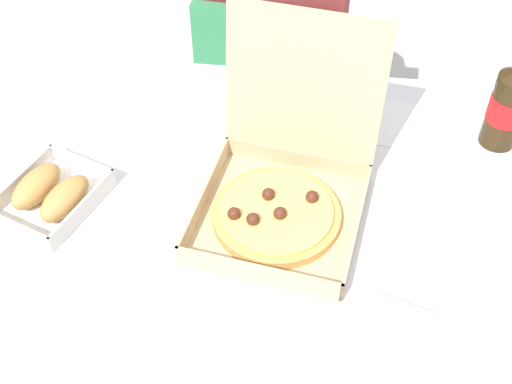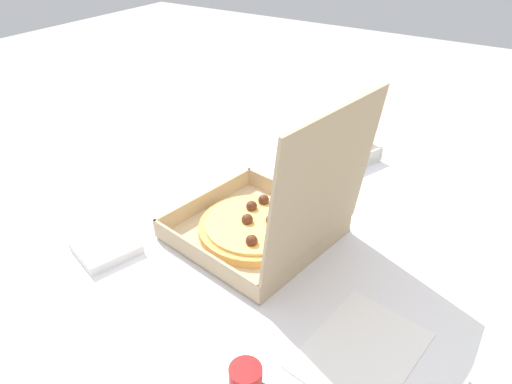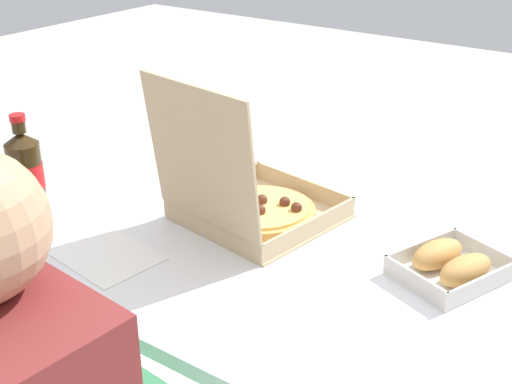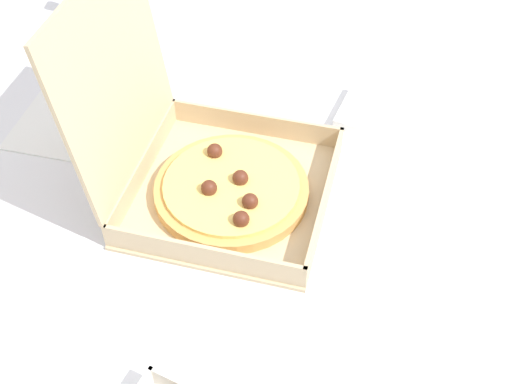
# 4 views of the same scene
# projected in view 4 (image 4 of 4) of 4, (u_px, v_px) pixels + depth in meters

# --- Properties ---
(dining_table) EXTENTS (1.26, 0.87, 0.75)m
(dining_table) POSITION_uv_depth(u_px,v_px,m) (220.00, 231.00, 1.08)
(dining_table) COLOR white
(dining_table) RESTS_ON ground_plane
(pizza_box_open) EXTENTS (0.34, 0.37, 0.33)m
(pizza_box_open) POSITION_uv_depth(u_px,v_px,m) (211.00, 169.00, 0.99)
(pizza_box_open) COLOR tan
(pizza_box_open) RESTS_ON dining_table
(paper_menu) EXTENTS (0.23, 0.18, 0.00)m
(paper_menu) POSITION_uv_depth(u_px,v_px,m) (68.00, 115.00, 1.14)
(paper_menu) COLOR white
(paper_menu) RESTS_ON dining_table
(napkin_pile) EXTENTS (0.14, 0.14, 0.02)m
(napkin_pile) POSITION_uv_depth(u_px,v_px,m) (374.00, 114.00, 1.13)
(napkin_pile) COLOR white
(napkin_pile) RESTS_ON dining_table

